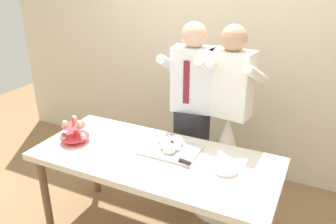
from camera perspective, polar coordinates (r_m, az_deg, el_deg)
name	(u,v)px	position (r m, az deg, el deg)	size (l,w,h in m)	color
rear_wall	(219,33)	(3.50, 8.42, 12.93)	(5.20, 0.10, 2.90)	beige
dessert_table	(155,165)	(2.57, -2.22, -8.76)	(1.80, 0.80, 0.78)	silver
cupcake_stand	(74,133)	(2.78, -15.32, -3.33)	(0.23, 0.23, 0.21)	#D83F4C
main_cake_tray	(171,147)	(2.57, 0.44, -5.81)	(0.43, 0.32, 0.13)	silver
plate_stack	(225,168)	(2.38, 9.50, -9.20)	(0.18, 0.18, 0.04)	white
person_groom	(191,127)	(3.03, 3.92, -2.56)	(0.52, 0.54, 1.66)	#232328
person_bride	(226,151)	(3.02, 9.55, -6.37)	(0.56, 0.56, 1.66)	white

